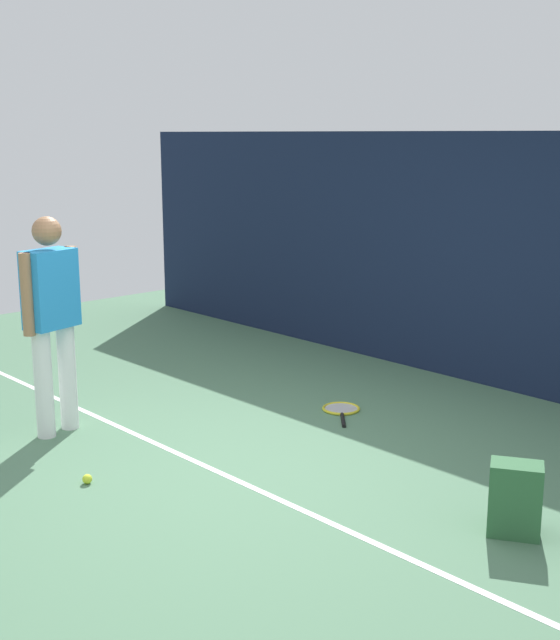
{
  "coord_description": "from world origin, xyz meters",
  "views": [
    {
      "loc": [
        4.24,
        -3.6,
        2.3
      ],
      "look_at": [
        0.0,
        0.4,
        1.0
      ],
      "focal_mm": 46.96,
      "sensor_mm": 36.0,
      "label": 1
    }
  ],
  "objects": [
    {
      "name": "ground_plane",
      "position": [
        0.0,
        0.0,
        0.0
      ],
      "size": [
        12.0,
        12.0,
        0.0
      ],
      "primitive_type": "plane",
      "color": "#4C7556"
    },
    {
      "name": "back_fence",
      "position": [
        0.0,
        3.0,
        1.16
      ],
      "size": [
        10.0,
        0.1,
        2.33
      ],
      "primitive_type": "cube",
      "color": "#141E38",
      "rests_on": "ground"
    },
    {
      "name": "court_line",
      "position": [
        0.0,
        -0.18,
        0.0
      ],
      "size": [
        9.0,
        0.05,
        0.0
      ],
      "primitive_type": "cube",
      "color": "white",
      "rests_on": "ground"
    },
    {
      "name": "tennis_player",
      "position": [
        -1.5,
        -0.59,
        0.97
      ],
      "size": [
        0.3,
        0.52,
        1.7
      ],
      "rotation": [
        0.0,
        0.0,
        1.79
      ],
      "color": "white",
      "rests_on": "ground"
    },
    {
      "name": "tennis_racket",
      "position": [
        -0.32,
        1.42,
        0.01
      ],
      "size": [
        0.56,
        0.55,
        0.03
      ],
      "rotation": [
        0.0,
        0.0,
        2.37
      ],
      "color": "black",
      "rests_on": "ground"
    },
    {
      "name": "backpack",
      "position": [
        1.88,
        0.52,
        0.21
      ],
      "size": [
        0.37,
        0.37,
        0.44
      ],
      "rotation": [
        0.0,
        0.0,
        3.68
      ],
      "color": "#2D6038",
      "rests_on": "ground"
    },
    {
      "name": "tennis_ball_near_player",
      "position": [
        -0.47,
        -0.94,
        0.03
      ],
      "size": [
        0.07,
        0.07,
        0.07
      ],
      "primitive_type": "sphere",
      "color": "#CCE033",
      "rests_on": "ground"
    }
  ]
}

